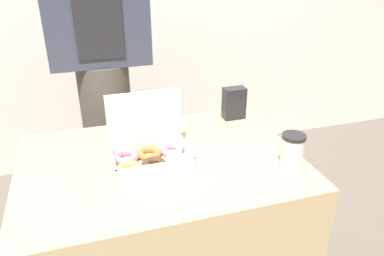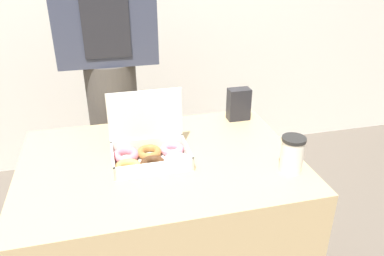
# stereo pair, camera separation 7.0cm
# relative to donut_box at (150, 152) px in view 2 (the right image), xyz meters

# --- Properties ---
(table) EXTENTS (1.02, 0.72, 0.76)m
(table) POSITION_rel_donut_box_xyz_m (0.04, 0.00, -0.42)
(table) COLOR tan
(table) RESTS_ON ground_plane
(donut_box) EXTENTS (0.31, 0.22, 0.24)m
(donut_box) POSITION_rel_donut_box_xyz_m (0.00, 0.00, 0.00)
(donut_box) COLOR white
(donut_box) RESTS_ON table
(coffee_cup) EXTENTS (0.08, 0.08, 0.13)m
(coffee_cup) POSITION_rel_donut_box_xyz_m (0.47, -0.19, 0.03)
(coffee_cup) COLOR silver
(coffee_cup) RESTS_ON table
(napkin_holder) EXTENTS (0.10, 0.06, 0.15)m
(napkin_holder) POSITION_rel_donut_box_xyz_m (0.44, 0.27, 0.04)
(napkin_holder) COLOR #232328
(napkin_holder) RESTS_ON table
(person_customer) EXTENTS (0.46, 0.25, 1.80)m
(person_customer) POSITION_rel_donut_box_xyz_m (-0.10, 0.62, 0.17)
(person_customer) COLOR #4C4742
(person_customer) RESTS_ON ground_plane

